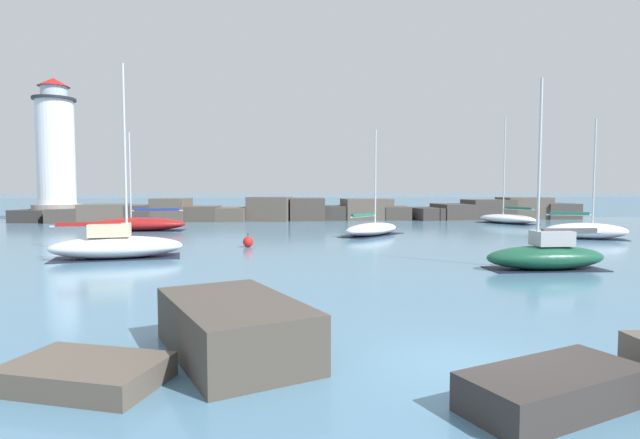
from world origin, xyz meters
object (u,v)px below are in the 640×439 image
object	(u,v)px
lighthouse	(56,159)
sailboat_moored_3	(372,229)
sailboat_moored_1	(507,218)
sailboat_moored_2	(138,224)
sailboat_moored_0	(116,245)
mooring_buoy_orange_near	(248,242)
sailboat_moored_4	(586,230)
sailboat_moored_5	(546,255)

from	to	relation	value
lighthouse	sailboat_moored_3	distance (m)	35.63
sailboat_moored_1	sailboat_moored_2	bearing A→B (deg)	-171.99
sailboat_moored_0	mooring_buoy_orange_near	distance (m)	7.62
mooring_buoy_orange_near	sailboat_moored_1	bearing A→B (deg)	34.28
sailboat_moored_4	sailboat_moored_5	world-z (taller)	sailboat_moored_4
sailboat_moored_0	sailboat_moored_5	size ratio (longest dim) A/B	1.18
sailboat_moored_0	lighthouse	bearing A→B (deg)	116.22
sailboat_moored_4	mooring_buoy_orange_near	xyz separation A→B (m)	(-23.13, -2.20, -0.28)
sailboat_moored_5	sailboat_moored_2	bearing A→B (deg)	136.22
mooring_buoy_orange_near	lighthouse	bearing A→B (deg)	129.66
sailboat_moored_0	sailboat_moored_2	distance (m)	16.39
sailboat_moored_4	sailboat_moored_5	bearing A→B (deg)	-129.82
sailboat_moored_4	mooring_buoy_orange_near	bearing A→B (deg)	-174.56
sailboat_moored_3	mooring_buoy_orange_near	bearing A→B (deg)	-144.31
lighthouse	sailboat_moored_5	size ratio (longest dim) A/B	1.81
sailboat_moored_3	lighthouse	bearing A→B (deg)	147.88
mooring_buoy_orange_near	sailboat_moored_5	bearing A→B (deg)	-35.86
sailboat_moored_0	sailboat_moored_5	distance (m)	20.52
sailboat_moored_4	sailboat_moored_5	xyz separation A→B (m)	(-9.85, -11.81, 0.03)
lighthouse	sailboat_moored_1	size ratio (longest dim) A/B	1.42
sailboat_moored_0	sailboat_moored_5	world-z (taller)	sailboat_moored_0
sailboat_moored_2	sailboat_moored_5	distance (m)	31.37
sailboat_moored_1	sailboat_moored_2	size ratio (longest dim) A/B	1.31
sailboat_moored_0	sailboat_moored_4	distance (m)	30.24
mooring_buoy_orange_near	sailboat_moored_0	bearing A→B (deg)	-148.08
sailboat_moored_1	sailboat_moored_4	xyz separation A→B (m)	(-1.69, -14.71, 0.09)
lighthouse	sailboat_moored_4	bearing A→B (deg)	-27.51
lighthouse	sailboat_moored_1	xyz separation A→B (m)	(45.62, -8.17, -6.02)
sailboat_moored_0	mooring_buoy_orange_near	bearing A→B (deg)	31.92
sailboat_moored_1	sailboat_moored_2	xyz separation A→B (m)	(-34.18, -4.81, 0.06)
sailboat_moored_2	sailboat_moored_0	bearing A→B (deg)	-79.80
lighthouse	mooring_buoy_orange_near	size ratio (longest dim) A/B	18.00
lighthouse	sailboat_moored_2	xyz separation A→B (m)	(11.44, -12.99, -5.96)
sailboat_moored_0	mooring_buoy_orange_near	xyz separation A→B (m)	(6.46, 4.02, -0.34)
sailboat_moored_1	sailboat_moored_3	size ratio (longest dim) A/B	1.34
sailboat_moored_4	mooring_buoy_orange_near	distance (m)	23.24
sailboat_moored_5	mooring_buoy_orange_near	distance (m)	16.40
sailboat_moored_0	sailboat_moored_3	xyz separation A→B (m)	(15.40, 10.45, -0.17)
sailboat_moored_3	sailboat_moored_4	size ratio (longest dim) A/B	0.95
sailboat_moored_1	sailboat_moored_4	size ratio (longest dim) A/B	1.28
sailboat_moored_4	sailboat_moored_5	size ratio (longest dim) A/B	1.00
sailboat_moored_0	mooring_buoy_orange_near	size ratio (longest dim) A/B	11.78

